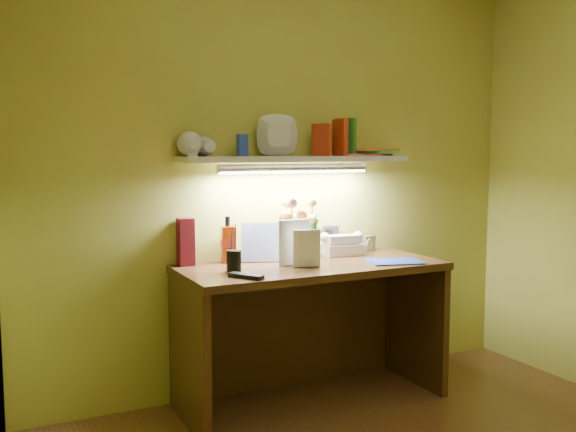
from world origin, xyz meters
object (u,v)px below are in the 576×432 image
at_px(desk, 312,333).
at_px(flower_bouquet, 298,229).
at_px(desk_clock, 368,243).
at_px(whisky_bottle, 228,240).
at_px(telephone, 341,243).

relative_size(desk, flower_bouquet, 4.17).
height_order(flower_bouquet, desk_clock, flower_bouquet).
xyz_separation_m(flower_bouquet, whisky_bottle, (-0.38, 0.08, -0.04)).
bearing_deg(telephone, whisky_bottle, -178.45).
xyz_separation_m(flower_bouquet, desk_clock, (0.51, 0.09, -0.12)).
bearing_deg(whisky_bottle, desk, -31.40).
height_order(telephone, desk_clock, telephone).
xyz_separation_m(flower_bouquet, telephone, (0.29, 0.02, -0.10)).
bearing_deg(desk_clock, desk, -171.53).
bearing_deg(telephone, desk_clock, 22.63).
relative_size(telephone, whisky_bottle, 0.89).
height_order(flower_bouquet, whisky_bottle, flower_bouquet).
xyz_separation_m(telephone, whisky_bottle, (-0.67, 0.05, 0.06)).
xyz_separation_m(desk, whisky_bottle, (-0.38, 0.23, 0.50)).
relative_size(flower_bouquet, whisky_bottle, 1.36).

